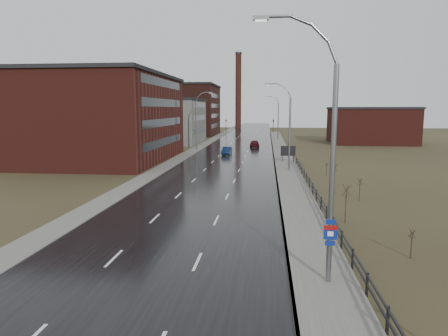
% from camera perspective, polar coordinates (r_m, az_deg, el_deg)
% --- Properties ---
extents(ground, '(320.00, 320.00, 0.00)m').
position_cam_1_polar(ground, '(18.83, -13.27, -17.26)').
color(ground, '#2D2819').
rests_on(ground, ground).
extents(road, '(14.00, 300.00, 0.06)m').
position_cam_1_polar(road, '(76.61, 1.69, 2.41)').
color(road, black).
rests_on(road, ground).
extents(sidewalk_right, '(3.20, 180.00, 0.18)m').
position_cam_1_polar(sidewalk_right, '(51.66, 9.08, -0.56)').
color(sidewalk_right, '#595651').
rests_on(sidewalk_right, ground).
extents(curb_right, '(0.16, 180.00, 0.18)m').
position_cam_1_polar(curb_right, '(51.60, 7.39, -0.54)').
color(curb_right, slate).
rests_on(curb_right, ground).
extents(sidewalk_left, '(2.40, 260.00, 0.12)m').
position_cam_1_polar(sidewalk_left, '(77.67, -4.36, 2.50)').
color(sidewalk_left, '#595651').
rests_on(sidewalk_left, ground).
extents(warehouse_near, '(22.44, 28.56, 13.50)m').
position_cam_1_polar(warehouse_near, '(66.62, -17.79, 6.91)').
color(warehouse_near, '#471914').
rests_on(warehouse_near, ground).
extents(warehouse_mid, '(16.32, 20.40, 10.50)m').
position_cam_1_polar(warehouse_mid, '(96.98, -8.19, 6.70)').
color(warehouse_mid, slate).
rests_on(warehouse_mid, ground).
extents(warehouse_far, '(26.52, 24.48, 15.50)m').
position_cam_1_polar(warehouse_far, '(127.27, -7.07, 8.25)').
color(warehouse_far, '#331611').
rests_on(warehouse_far, ground).
extents(building_right, '(18.36, 16.32, 8.50)m').
position_cam_1_polar(building_right, '(101.03, 20.21, 5.77)').
color(building_right, '#471914').
rests_on(building_right, ground).
extents(smokestack, '(2.70, 2.70, 30.70)m').
position_cam_1_polar(smokestack, '(166.54, 2.06, 11.01)').
color(smokestack, '#331611').
rests_on(smokestack, ground).
extents(streetlight_main, '(3.91, 0.29, 12.11)m').
position_cam_1_polar(streetlight_main, '(18.26, 14.30, 1.77)').
color(streetlight_main, slate).
rests_on(streetlight_main, ground).
extents(streetlight_right_mid, '(3.36, 0.28, 11.35)m').
position_cam_1_polar(streetlight_right_mid, '(52.07, 9.06, 5.87)').
color(streetlight_right_mid, slate).
rests_on(streetlight_right_mid, ground).
extents(streetlight_left, '(3.36, 0.28, 11.35)m').
position_cam_1_polar(streetlight_left, '(79.16, -3.78, 6.81)').
color(streetlight_left, slate).
rests_on(streetlight_left, ground).
extents(streetlight_right_far, '(3.36, 0.28, 11.35)m').
position_cam_1_polar(streetlight_right_far, '(106.01, 7.59, 7.17)').
color(streetlight_right_far, slate).
rests_on(streetlight_right_far, ground).
extents(guardrail, '(0.10, 53.05, 1.10)m').
position_cam_1_polar(guardrail, '(35.34, 13.22, -3.84)').
color(guardrail, black).
rests_on(guardrail, ground).
extents(shrub_b, '(0.40, 0.42, 1.65)m').
position_cam_1_polar(shrub_b, '(24.35, 25.23, -9.64)').
color(shrub_b, '#382D23').
rests_on(shrub_b, ground).
extents(shrub_c, '(0.66, 0.70, 2.82)m').
position_cam_1_polar(shrub_c, '(29.70, 17.01, -4.76)').
color(shrub_c, '#382D23').
rests_on(shrub_c, ground).
extents(shrub_d, '(0.50, 0.53, 2.11)m').
position_cam_1_polar(shrub_d, '(37.08, 18.82, -2.85)').
color(shrub_d, '#382D23').
rests_on(shrub_d, ground).
extents(shrub_e, '(0.61, 0.65, 2.60)m').
position_cam_1_polar(shrub_e, '(42.08, 15.54, -1.04)').
color(shrub_e, '#382D23').
rests_on(shrub_e, ground).
extents(shrub_f, '(0.39, 0.41, 1.62)m').
position_cam_1_polar(shrub_f, '(50.17, 14.45, -0.11)').
color(shrub_f, '#382D23').
rests_on(shrub_f, ground).
extents(billboard, '(2.22, 0.17, 2.57)m').
position_cam_1_polar(billboard, '(60.95, 9.13, 2.36)').
color(billboard, black).
rests_on(billboard, ground).
extents(traffic_light_left, '(0.58, 2.73, 5.30)m').
position_cam_1_polar(traffic_light_left, '(136.71, 0.29, 7.00)').
color(traffic_light_left, black).
rests_on(traffic_light_left, ground).
extents(traffic_light_right, '(0.58, 2.73, 5.30)m').
position_cam_1_polar(traffic_light_right, '(136.02, 7.06, 6.93)').
color(traffic_light_right, black).
rests_on(traffic_light_right, ground).
extents(car_near, '(1.61, 4.21, 1.37)m').
position_cam_1_polar(car_near, '(70.69, 0.41, 2.44)').
color(car_near, '#0C1C3F').
rests_on(car_near, ground).
extents(car_far, '(2.22, 4.78, 1.58)m').
position_cam_1_polar(car_far, '(84.35, 4.39, 3.47)').
color(car_far, '#410A12').
rests_on(car_far, ground).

